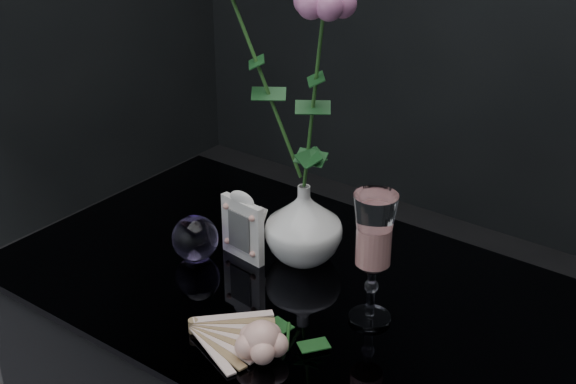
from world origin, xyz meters
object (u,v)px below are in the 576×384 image
Objects in this scene: vase at (304,223)px; wine_glass at (373,260)px; paperweight at (195,238)px; picture_frame at (243,225)px; loose_rose at (261,340)px.

vase is 0.21m from wine_glass.
paperweight is (-0.33, -0.03, -0.07)m from wine_glass.
vase reaches higher than paperweight.
vase is 1.73× the size of paperweight.
loose_rose is at bearing -37.98° from picture_frame.
paperweight is at bearing 126.53° from loose_rose.
picture_frame is 0.76× the size of loose_rose.
wine_glass is 1.27× the size of loose_rose.
wine_glass is 0.27m from picture_frame.
vase is 1.09× the size of picture_frame.
picture_frame is at bearing 110.61° from loose_rose.
picture_frame is (-0.27, 0.03, -0.04)m from wine_glass.
vase is 0.83× the size of loose_rose.
vase is 0.18m from paperweight.
picture_frame is (-0.08, -0.06, -0.01)m from vase.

